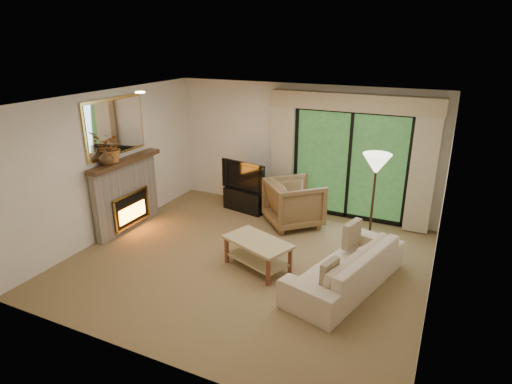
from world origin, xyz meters
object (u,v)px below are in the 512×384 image
at_px(media_console, 246,199).
at_px(armchair, 294,203).
at_px(coffee_table, 258,254).
at_px(sofa, 346,266).

bearing_deg(media_console, armchair, -2.45).
bearing_deg(media_console, coffee_table, -48.56).
xyz_separation_m(armchair, sofa, (1.44, -1.73, -0.13)).
xyz_separation_m(media_console, coffee_table, (1.23, -2.09, 0.01)).
height_order(media_console, sofa, sofa).
distance_m(media_console, armchair, 1.21).
bearing_deg(armchair, media_console, 33.32).
bearing_deg(sofa, armchair, -124.55).
distance_m(armchair, sofa, 2.26).
bearing_deg(sofa, media_console, -111.98).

